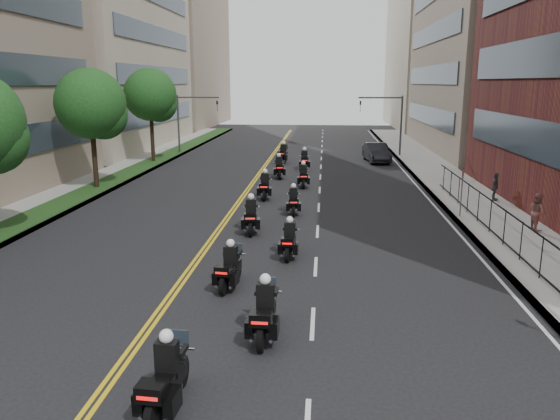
% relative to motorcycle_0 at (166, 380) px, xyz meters
% --- Properties ---
extents(sidewalk_right, '(4.00, 90.00, 0.15)m').
position_rel_motorcycle_0_xyz_m(sidewalk_right, '(11.79, 24.55, -0.63)').
color(sidewalk_right, gray).
rests_on(sidewalk_right, ground).
extents(sidewalk_left, '(4.00, 90.00, 0.15)m').
position_rel_motorcycle_0_xyz_m(sidewalk_left, '(-12.21, 24.55, -0.63)').
color(sidewalk_left, gray).
rests_on(sidewalk_left, ground).
extents(grass_strip, '(2.00, 90.00, 0.04)m').
position_rel_motorcycle_0_xyz_m(grass_strip, '(-11.41, 24.55, -0.54)').
color(grass_strip, '#163E17').
rests_on(grass_strip, sidewalk_left).
extents(building_right_far, '(15.00, 28.00, 26.00)m').
position_rel_motorcycle_0_xyz_m(building_right_far, '(21.29, 77.55, 12.29)').
color(building_right_far, '#ACA18A').
rests_on(building_right_far, ground).
extents(building_left_far, '(16.00, 28.00, 26.00)m').
position_rel_motorcycle_0_xyz_m(building_left_far, '(-22.21, 77.55, 12.29)').
color(building_left_far, gray).
rests_on(building_left_far, ground).
extents(iron_fence, '(0.05, 28.00, 1.50)m').
position_rel_motorcycle_0_xyz_m(iron_fence, '(10.79, 11.55, 0.20)').
color(iron_fence, black).
rests_on(iron_fence, sidewalk_right).
extents(street_trees, '(4.40, 38.40, 7.98)m').
position_rel_motorcycle_0_xyz_m(street_trees, '(-11.26, 18.16, 4.42)').
color(street_trees, black).
rests_on(street_trees, ground).
extents(traffic_signal_right, '(4.09, 0.20, 5.60)m').
position_rel_motorcycle_0_xyz_m(traffic_signal_right, '(9.32, 41.55, 2.99)').
color(traffic_signal_right, '#3F3F44').
rests_on(traffic_signal_right, ground).
extents(traffic_signal_left, '(4.09, 0.20, 5.60)m').
position_rel_motorcycle_0_xyz_m(traffic_signal_left, '(-9.75, 41.55, 2.99)').
color(traffic_signal_left, '#3F3F44').
rests_on(traffic_signal_left, ground).
extents(motorcycle_0, '(0.63, 2.43, 1.79)m').
position_rel_motorcycle_0_xyz_m(motorcycle_0, '(0.00, 0.00, 0.00)').
color(motorcycle_0, black).
rests_on(motorcycle_0, ground).
extents(motorcycle_1, '(0.57, 2.44, 1.80)m').
position_rel_motorcycle_0_xyz_m(motorcycle_1, '(1.71, 3.51, 0.00)').
color(motorcycle_1, black).
rests_on(motorcycle_1, ground).
extents(motorcycle_2, '(0.67, 2.25, 1.67)m').
position_rel_motorcycle_0_xyz_m(motorcycle_2, '(0.12, 7.17, -0.05)').
color(motorcycle_2, black).
rests_on(motorcycle_2, ground).
extents(motorcycle_3, '(0.52, 2.21, 1.63)m').
position_rel_motorcycle_0_xyz_m(motorcycle_3, '(1.91, 10.66, -0.06)').
color(motorcycle_3, black).
rests_on(motorcycle_3, ground).
extents(motorcycle_4, '(0.68, 2.46, 1.81)m').
position_rel_motorcycle_0_xyz_m(motorcycle_4, '(-0.09, 14.16, 0.01)').
color(motorcycle_4, black).
rests_on(motorcycle_4, ground).
extents(motorcycle_5, '(0.57, 2.20, 1.62)m').
position_rel_motorcycle_0_xyz_m(motorcycle_5, '(1.66, 17.94, -0.07)').
color(motorcycle_5, black).
rests_on(motorcycle_5, ground).
extents(motorcycle_6, '(0.58, 2.43, 1.79)m').
position_rel_motorcycle_0_xyz_m(motorcycle_6, '(-0.26, 21.66, 0.00)').
color(motorcycle_6, black).
rests_on(motorcycle_6, ground).
extents(motorcycle_7, '(0.60, 2.35, 1.73)m').
position_rel_motorcycle_0_xyz_m(motorcycle_7, '(1.88, 25.55, -0.02)').
color(motorcycle_7, black).
rests_on(motorcycle_7, ground).
extents(motorcycle_8, '(0.75, 2.44, 1.80)m').
position_rel_motorcycle_0_xyz_m(motorcycle_8, '(-0.01, 28.92, 0.00)').
color(motorcycle_8, black).
rests_on(motorcycle_8, ground).
extents(motorcycle_9, '(0.61, 2.47, 1.82)m').
position_rel_motorcycle_0_xyz_m(motorcycle_9, '(1.69, 32.69, 0.01)').
color(motorcycle_9, black).
rests_on(motorcycle_9, ground).
extents(motorcycle_10, '(0.73, 2.55, 1.88)m').
position_rel_motorcycle_0_xyz_m(motorcycle_10, '(-0.28, 36.39, 0.04)').
color(motorcycle_10, black).
rests_on(motorcycle_10, ground).
extents(parked_sedan, '(2.28, 5.10, 1.62)m').
position_rel_motorcycle_0_xyz_m(parked_sedan, '(7.79, 37.84, 0.10)').
color(parked_sedan, black).
rests_on(parked_sedan, ground).
extents(pedestrian_b, '(0.75, 0.91, 1.73)m').
position_rel_motorcycle_0_xyz_m(pedestrian_b, '(13.03, 15.07, 0.30)').
color(pedestrian_b, brown).
rests_on(pedestrian_b, sidewalk_right).
extents(pedestrian_c, '(0.80, 1.00, 1.59)m').
position_rel_motorcycle_0_xyz_m(pedestrian_c, '(13.06, 21.60, 0.24)').
color(pedestrian_c, '#46484F').
rests_on(pedestrian_c, sidewalk_right).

